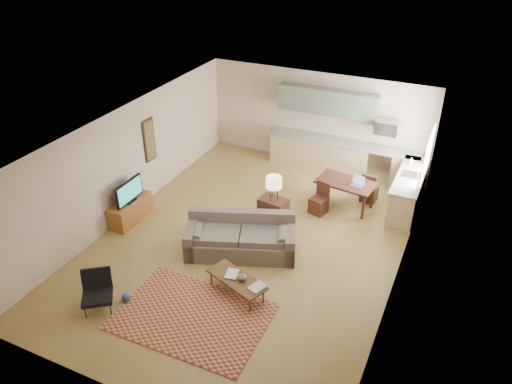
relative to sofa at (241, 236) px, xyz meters
The scene contains 25 objects.
room 1.03m from the sofa, 87.46° to the left, with size 9.00×9.00×9.00m.
kitchen_counter_back 4.73m from the sofa, 78.78° to the left, with size 4.26×0.64×0.92m, color tan, non-canonical shape.
kitchen_counter_right 4.55m from the sofa, 49.52° to the left, with size 0.64×2.26×0.92m, color tan, non-canonical shape.
kitchen_range 5.06m from the sofa, 66.46° to the left, with size 0.62×0.62×0.90m, color #A5A8AD.
kitchen_microwave 5.20m from the sofa, 66.55° to the left, with size 0.62×0.40×0.35m, color #A5A8AD.
upper_cabinets 5.03m from the sofa, 86.17° to the left, with size 2.80×0.34×0.70m, color slate.
window_right 4.88m from the sofa, 46.77° to the left, with size 0.02×1.40×1.05m, color white.
wall_art_left 3.64m from the sofa, 156.95° to the left, with size 0.06×0.42×1.10m, color olive, non-canonical shape.
triptych 5.10m from the sofa, 90.93° to the left, with size 1.70×0.04×0.50m, color #F1E6BC, non-canonical shape.
rug 2.20m from the sofa, 88.54° to the right, with size 2.76×1.91×0.02m, color maroon.
sofa is the anchor object (origin of this frame).
coffee_table 1.35m from the sofa, 67.02° to the right, with size 1.27×0.50×0.38m, color #462D13, non-canonical shape.
book_a 1.21m from the sofa, 77.35° to the right, with size 0.30×0.36×0.03m, color maroon.
book_b 1.54m from the sofa, 54.78° to the right, with size 0.33×0.39×0.02m, color navy.
vase 1.37m from the sofa, 62.49° to the right, with size 0.20×0.20×0.18m, color black.
armchair 3.17m from the sofa, 122.03° to the right, with size 0.64×0.64×0.73m, color black, non-canonical shape.
tv_credenza 2.99m from the sofa, behind, with size 0.46×1.19×0.55m, color brown, non-canonical shape.
tv 2.96m from the sofa, behind, with size 0.09×0.92×0.55m, color black, non-canonical shape.
console_table 1.26m from the sofa, 78.84° to the left, with size 0.65×0.43×0.75m, color #361A13, non-canonical shape.
table_lamp 1.41m from the sofa, 78.84° to the left, with size 0.37×0.37×0.60m, color beige, non-canonical shape.
dining_table 3.21m from the sofa, 61.80° to the left, with size 1.41×0.81×0.71m, color #361A13, non-canonical shape.
dining_chair_near 2.50m from the sofa, 65.95° to the left, with size 0.38×0.40×0.79m, color #361A13, non-canonical shape.
dining_chair_far 3.94m from the sofa, 59.17° to the left, with size 0.39×0.41×0.81m, color #361A13, non-canonical shape.
laptop 3.30m from the sofa, 56.67° to the left, with size 0.30×0.23×0.23m, color #A5A8AD, non-canonical shape.
soap_bottle 4.98m from the sofa, 54.80° to the left, with size 0.10×0.11×0.19m, color #F1E6BC.
Camera 1 is at (3.99, -8.34, 6.70)m, focal length 35.00 mm.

